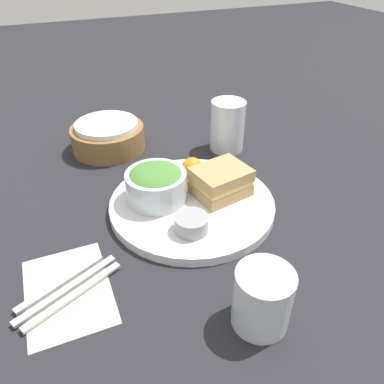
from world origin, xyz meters
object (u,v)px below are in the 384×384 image
Objects in this scene: sandwich at (220,181)px; knife at (67,288)px; plate at (192,204)px; water_glass at (262,299)px; salad_bowl at (156,183)px; fork at (74,295)px; spoon at (61,282)px; drink_glass at (227,126)px; dressing_cup at (191,224)px; bread_basket at (108,136)px.

sandwich reaches higher than knife.
water_glass is (-0.01, -0.28, 0.04)m from plate.
salad_bowl is 0.70× the size of fork.
knife is at bearing -141.92° from salad_bowl.
knife is 0.29m from water_glass.
water_glass reaches higher than spoon.
dressing_cup is at bearing -127.30° from drink_glass.
bread_basket is 0.59m from water_glass.
water_glass reaches higher than bread_basket.
spoon is at bearing -161.83° from sandwich.
plate is 1.93× the size of fork.
drink_glass is at bearing -22.35° from bread_basket.
water_glass is at bearing 121.89° from knife.
salad_bowl is at bearing -167.12° from knife.
drink_glass is at bearing -167.16° from fork.
plate is 0.08m from salad_bowl.
sandwich is 0.96× the size of drink_glass.
spoon is (-0.20, -0.14, -0.05)m from salad_bowl.
salad_bowl is at bearing 103.24° from dressing_cup.
salad_bowl reaches higher than bread_basket.
water_glass reaches higher than knife.
sandwich is 0.13m from salad_bowl.
dressing_cup is (-0.10, -0.08, -0.01)m from sandwich.
spoon is at bearing 145.30° from water_glass.
salad_bowl is 0.67× the size of knife.
fork is at bearing 90.00° from spoon.
spoon is (-0.23, -0.02, -0.03)m from dressing_cup.
bread_basket reaches higher than dressing_cup.
knife is (-0.01, 0.02, 0.00)m from fork.
spoon is (-0.33, -0.11, -0.04)m from sandwich.
dressing_cup reaches higher than spoon.
sandwich reaches higher than fork.
fork is at bearing -108.81° from bread_basket.
drink_glass is 0.54m from knife.
knife is 1.17× the size of spoon.
bread_basket is at bearing -134.01° from fork.
drink_glass is 1.33× the size of water_glass.
drink_glass is (0.18, 0.19, 0.05)m from plate.
sandwich is (0.06, 0.00, 0.04)m from plate.
bread_basket is 1.93× the size of water_glass.
salad_bowl is 1.94× the size of dressing_cup.
plate is 1.84× the size of knife.
sandwich is 0.34m from bread_basket.
salad_bowl is 0.28m from bread_basket.
drink_glass reaches higher than salad_bowl.
fork is (-0.15, -0.44, -0.03)m from bread_basket.
knife is 1.90× the size of water_glass.
plate is 5.33× the size of dressing_cup.
bread_basket is 0.47m from fork.
bread_basket reaches higher than plate.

